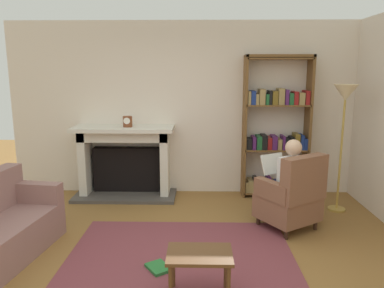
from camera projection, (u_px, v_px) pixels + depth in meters
The scene contains 11 objects.
ground at pixel (179, 272), 3.66m from camera, with size 14.00×14.00×0.00m, color olive.
back_wall at pixel (188, 109), 5.90m from camera, with size 5.60×0.10×2.70m, color silver.
area_rug at pixel (181, 256), 3.96m from camera, with size 2.40×1.80×0.01m, color brown.
fireplace at pixel (126, 159), 5.83m from camera, with size 1.57×0.64×1.11m.
mantel_clock at pixel (128, 122), 5.61m from camera, with size 0.14×0.14×0.16m.
bookshelf at pixel (276, 132), 5.72m from camera, with size 1.01×0.32×2.18m.
armchair_reading at pixel (292, 197), 4.57m from camera, with size 0.88×0.87×0.97m.
seated_reader at pixel (286, 179), 4.63m from camera, with size 0.55×0.59×1.14m.
side_table at pixel (200, 260), 3.18m from camera, with size 0.56×0.39×0.43m.
scattered_books at pixel (184, 264), 3.77m from camera, with size 0.84×0.47×0.03m.
floor_lamp at pixel (345, 104), 5.00m from camera, with size 0.32×0.32×1.77m.
Camera 1 is at (0.20, -3.34, 1.95)m, focal length 34.78 mm.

